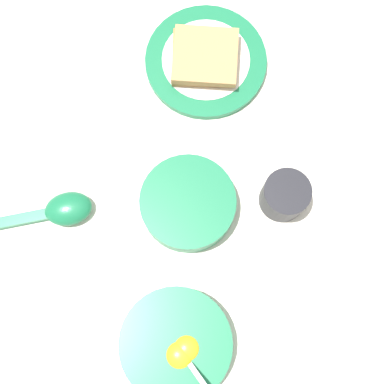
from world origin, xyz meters
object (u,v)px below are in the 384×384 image
toast_plate (206,61)px  toast_sandwich (205,57)px  soup_spoon (60,211)px  egg_bowl (176,344)px  congee_bowl (188,204)px  drinking_cup (285,196)px

toast_plate → toast_sandwich: bearing=75.9°
toast_plate → toast_sandwich: 0.02m
soup_spoon → egg_bowl: bearing=155.8°
toast_sandwich → congee_bowl: same height
egg_bowl → toast_plate: (0.14, -0.42, -0.02)m
toast_plate → congee_bowl: bearing=106.7°
toast_plate → congee_bowl: 0.24m
toast_plate → soup_spoon: bearing=72.0°
egg_bowl → congee_bowl: bearing=-71.0°
egg_bowl → soup_spoon: 0.26m
congee_bowl → egg_bowl: bearing=109.0°
drinking_cup → toast_sandwich: bearing=-39.2°
drinking_cup → toast_plate: bearing=-40.0°
toast_plate → toast_sandwich: size_ratio=1.51×
egg_bowl → drinking_cup: egg_bowl is taller
egg_bowl → drinking_cup: bearing=-103.4°
egg_bowl → toast_plate: size_ratio=0.80×
soup_spoon → congee_bowl: size_ratio=1.06×
drinking_cup → congee_bowl: bearing=27.5°
soup_spoon → congee_bowl: bearing=-153.8°
soup_spoon → drinking_cup: 0.34m
toast_plate → soup_spoon: (0.10, 0.32, 0.01)m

